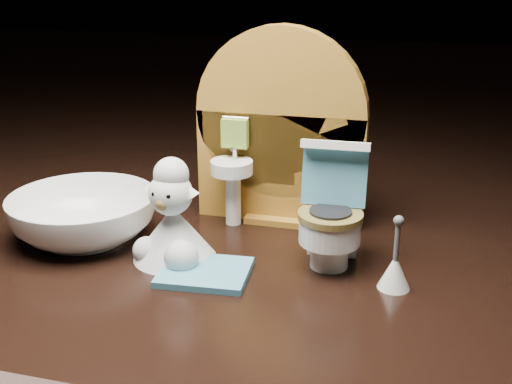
# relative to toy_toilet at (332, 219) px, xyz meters

# --- Properties ---
(backdrop_panel) EXTENTS (0.13, 0.05, 0.15)m
(backdrop_panel) POSITION_rel_toy_toilet_xyz_m (-0.05, 0.06, 0.04)
(backdrop_panel) COLOR #A57023
(backdrop_panel) RESTS_ON ground
(toy_toilet) EXTENTS (0.05, 0.06, 0.09)m
(toy_toilet) POSITION_rel_toy_toilet_xyz_m (0.00, 0.00, 0.00)
(toy_toilet) COLOR white
(toy_toilet) RESTS_ON ground
(bath_mat) EXTENTS (0.06, 0.05, 0.00)m
(bath_mat) POSITION_rel_toy_toilet_xyz_m (-0.08, -0.04, -0.03)
(bath_mat) COLOR teal
(bath_mat) RESTS_ON ground
(toilet_brush) EXTENTS (0.02, 0.02, 0.05)m
(toilet_brush) POSITION_rel_toy_toilet_xyz_m (0.04, -0.03, -0.02)
(toilet_brush) COLOR white
(toilet_brush) RESTS_ON ground
(plush_lamb) EXTENTS (0.06, 0.06, 0.07)m
(plush_lamb) POSITION_rel_toy_toilet_xyz_m (-0.10, -0.02, -0.01)
(plush_lamb) COLOR silver
(plush_lamb) RESTS_ON ground
(ceramic_bowl) EXTENTS (0.14, 0.14, 0.03)m
(ceramic_bowl) POSITION_rel_toy_toilet_xyz_m (-0.18, -0.01, -0.01)
(ceramic_bowl) COLOR white
(ceramic_bowl) RESTS_ON ground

